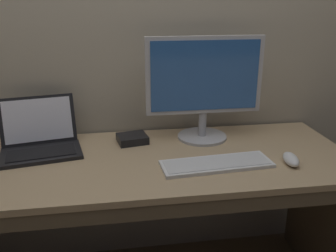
{
  "coord_description": "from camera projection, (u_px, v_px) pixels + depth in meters",
  "views": [
    {
      "loc": [
        -0.09,
        -1.43,
        1.39
      ],
      "look_at": [
        0.13,
        0.0,
        0.87
      ],
      "focal_mm": 39.21,
      "sensor_mm": 36.0,
      "label": 1
    }
  ],
  "objects": [
    {
      "name": "desk",
      "position": [
        139.0,
        198.0,
        1.62
      ],
      "size": [
        1.86,
        0.68,
        0.73
      ],
      "color": "tan",
      "rests_on": "ground"
    },
    {
      "name": "laptop_black",
      "position": [
        40.0,
        143.0,
        1.62
      ],
      "size": [
        0.38,
        0.33,
        0.23
      ],
      "color": "black",
      "rests_on": "desk"
    },
    {
      "name": "external_monitor",
      "position": [
        204.0,
        85.0,
        1.7
      ],
      "size": [
        0.55,
        0.24,
        0.49
      ],
      "color": "#B7B7BC",
      "rests_on": "desk"
    },
    {
      "name": "wired_keyboard",
      "position": [
        217.0,
        164.0,
        1.5
      ],
      "size": [
        0.46,
        0.18,
        0.02
      ],
      "color": "white",
      "rests_on": "desk"
    },
    {
      "name": "computer_mouse",
      "position": [
        291.0,
        159.0,
        1.51
      ],
      "size": [
        0.07,
        0.13,
        0.04
      ],
      "primitive_type": "ellipsoid",
      "rotation": [
        0.0,
        0.0,
        -0.14
      ],
      "color": "white",
      "rests_on": "desk"
    },
    {
      "name": "external_drive_box",
      "position": [
        132.0,
        139.0,
        1.73
      ],
      "size": [
        0.15,
        0.14,
        0.04
      ],
      "primitive_type": "cube",
      "rotation": [
        0.0,
        0.0,
        0.19
      ],
      "color": "black",
      "rests_on": "desk"
    }
  ]
}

